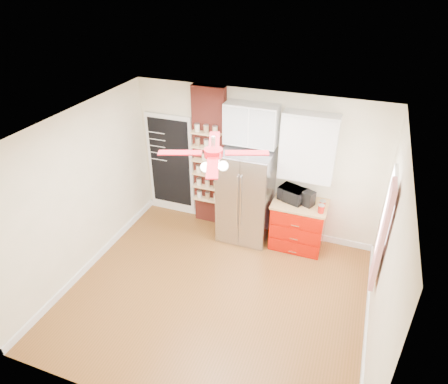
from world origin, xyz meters
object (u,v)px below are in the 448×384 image
(fridge, at_px, (246,196))
(toaster_oven, at_px, (292,194))
(canister_left, at_px, (321,209))
(red_cabinet, at_px, (298,225))
(coffee_maker, at_px, (309,199))
(pantry_jar_oats, at_px, (204,157))
(ceiling_fan, at_px, (213,153))

(fridge, distance_m, toaster_oven, 0.82)
(canister_left, bearing_deg, toaster_oven, 158.20)
(red_cabinet, distance_m, canister_left, 0.66)
(toaster_oven, relative_size, coffee_maker, 1.72)
(fridge, bearing_deg, canister_left, -5.21)
(toaster_oven, bearing_deg, canister_left, -2.35)
(coffee_maker, bearing_deg, pantry_jar_oats, -159.83)
(red_cabinet, xyz_separation_m, toaster_oven, (-0.16, 0.04, 0.57))
(red_cabinet, height_order, coffee_maker, coffee_maker)
(red_cabinet, height_order, toaster_oven, toaster_oven)
(coffee_maker, distance_m, pantry_jar_oats, 2.00)
(coffee_maker, bearing_deg, fridge, -154.22)
(red_cabinet, bearing_deg, coffee_maker, -7.55)
(toaster_oven, distance_m, canister_left, 0.58)
(canister_left, distance_m, pantry_jar_oats, 2.26)
(red_cabinet, height_order, pantry_jar_oats, pantry_jar_oats)
(coffee_maker, relative_size, pantry_jar_oats, 2.08)
(canister_left, relative_size, pantry_jar_oats, 1.08)
(fridge, height_order, canister_left, fridge)
(ceiling_fan, bearing_deg, pantry_jar_oats, 116.71)
(fridge, distance_m, pantry_jar_oats, 1.03)
(canister_left, bearing_deg, red_cabinet, 155.03)
(toaster_oven, xyz_separation_m, pantry_jar_oats, (-1.66, 0.08, 0.41))
(ceiling_fan, distance_m, toaster_oven, 2.34)
(canister_left, bearing_deg, fridge, 174.79)
(pantry_jar_oats, bearing_deg, coffee_maker, -3.92)
(toaster_oven, bearing_deg, fridge, -154.10)
(red_cabinet, relative_size, pantry_jar_oats, 7.57)
(coffee_maker, bearing_deg, red_cabinet, -163.46)
(fridge, relative_size, ceiling_fan, 1.25)
(canister_left, xyz_separation_m, pantry_jar_oats, (-2.19, 0.29, 0.47))
(toaster_oven, relative_size, canister_left, 3.31)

